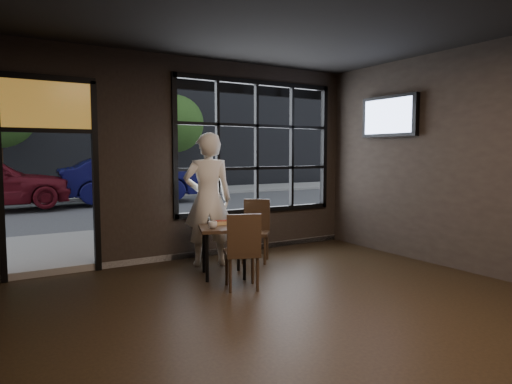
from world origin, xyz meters
TOP-DOWN VIEW (x-y plane):
  - floor at (0.00, 0.00)m, footprint 6.00×7.00m
  - window_frame at (1.20, 3.50)m, footprint 3.06×0.12m
  - stained_transom at (-2.10, 3.50)m, footprint 1.20×0.06m
  - street_asphalt at (0.00, 24.00)m, footprint 60.00×41.00m
  - building_across at (0.00, 23.00)m, footprint 28.00×12.00m
  - cafe_table at (-0.09, 2.25)m, footprint 0.82×0.82m
  - chair_near at (-0.15, 1.63)m, footprint 0.54×0.54m
  - chair_window at (0.72, 2.75)m, footprint 0.59×0.59m
  - man at (0.00, 2.95)m, footprint 0.84×0.68m
  - hotdog at (-0.05, 2.41)m, footprint 0.21×0.11m
  - cup at (-0.28, 2.21)m, footprint 0.16×0.16m
  - tv at (2.93, 2.10)m, footprint 0.13×1.15m
  - navy_car at (1.45, 12.01)m, footprint 4.70×1.92m
  - tree_right at (4.29, 15.22)m, footprint 2.43×2.43m

SIDE VIEW (x-z plane):
  - street_asphalt at x=0.00m, z-range -0.04..0.00m
  - floor at x=0.00m, z-range -0.02..0.00m
  - cafe_table at x=-0.09m, z-range 0.00..0.69m
  - chair_near at x=-0.15m, z-range 0.00..0.96m
  - chair_window at x=0.72m, z-range 0.00..0.97m
  - hotdog at x=-0.05m, z-range 0.69..0.75m
  - cup at x=-0.28m, z-range 0.69..0.79m
  - navy_car at x=1.45m, z-range 0.10..1.62m
  - man at x=0.00m, z-range 0.00..2.00m
  - window_frame at x=1.20m, z-range 0.66..2.94m
  - tv at x=2.93m, z-range 1.97..2.64m
  - stained_transom at x=-2.10m, z-range 2.00..2.70m
  - tree_right at x=4.29m, z-range 0.85..5.00m
  - building_across at x=0.00m, z-range 0.00..15.00m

